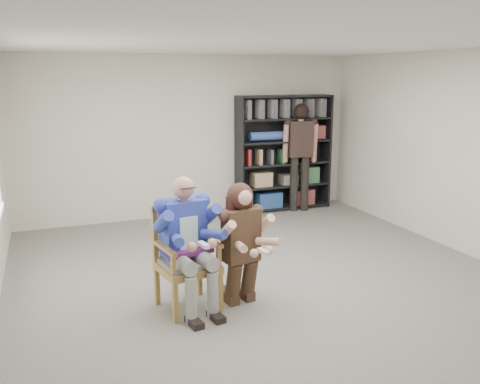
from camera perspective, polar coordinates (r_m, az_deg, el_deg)
name	(u,v)px	position (r m, az deg, el deg)	size (l,w,h in m)	color
room_shell	(276,171)	(5.68, 4.07, 2.34)	(6.00, 7.00, 2.80)	beige
floor	(274,288)	(6.10, 3.86, -10.71)	(6.00, 7.00, 0.01)	#5E5C58
armchair	(187,259)	(5.42, -5.93, -7.47)	(0.65, 0.62, 1.11)	olive
seated_man	(187,244)	(5.37, -5.97, -5.79)	(0.62, 0.87, 1.45)	#2A3F98
kneeling_woman	(243,246)	(5.45, 0.30, -6.11)	(0.56, 0.89, 1.33)	#38281D
bookshelf	(284,153)	(9.38, 4.94, 4.36)	(1.80, 0.38, 2.10)	black
standing_man	(300,159)	(9.31, 6.76, 3.75)	(0.60, 0.33, 1.94)	black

